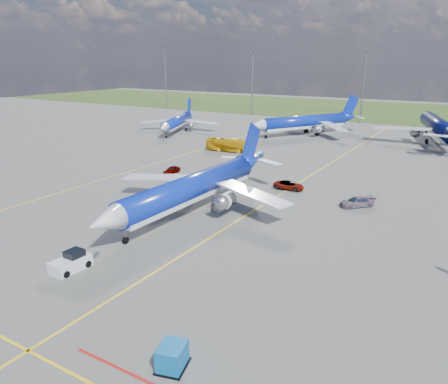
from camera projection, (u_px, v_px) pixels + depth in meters
The scene contains 15 objects.
ground at pixel (190, 251), 47.72m from camera, with size 400.00×400.00×0.00m, color #5A5A57.
grass_strip at pixel (412, 112), 170.51m from camera, with size 400.00×80.00×0.01m, color #2D4719.
taxiway_lines at pixel (290, 189), 70.31m from camera, with size 60.25×160.00×0.02m.
floodlight_masts at pixel (432, 85), 129.15m from camera, with size 202.20×0.50×22.70m.
bg_jet_nw at pixel (178, 132), 125.32m from camera, with size 24.35×31.96×8.37m, color #0B24A0, non-canonical shape.
bg_jet_nnw at pixel (304, 135), 120.47m from camera, with size 29.18×38.30×10.03m, color #0B24A0, non-canonical shape.
bg_jet_n at pixel (436, 142), 109.64m from camera, with size 33.36×43.78×11.47m, color #060C3A, non-canonical shape.
main_airliner at pixel (192, 212), 59.76m from camera, with size 29.00×38.07×9.97m, color #0B24A0, non-canonical shape.
pushback_tug at pixel (71, 262), 43.28m from camera, with size 2.19×5.55×1.87m.
uld_container at pixel (172, 356), 29.47m from camera, with size 1.69×2.12×1.69m, color #0B5BA3.
apron_bus at pixel (229, 145), 98.21m from camera, with size 2.49×10.65×2.97m, color #DFA30D.
service_car_a at pixel (172, 170), 79.55m from camera, with size 1.57×3.89×1.33m, color #999999.
service_car_b at pixel (289, 185), 69.83m from camera, with size 2.24×4.86×1.35m, color #999999.
service_car_c at pixel (357, 202), 61.64m from camera, with size 2.00×4.91×1.43m, color #999999.
baggage_tug_c at pixel (257, 155), 92.51m from camera, with size 1.45×4.30×0.95m.
Camera 1 is at (25.82, -35.51, 20.11)m, focal length 35.00 mm.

